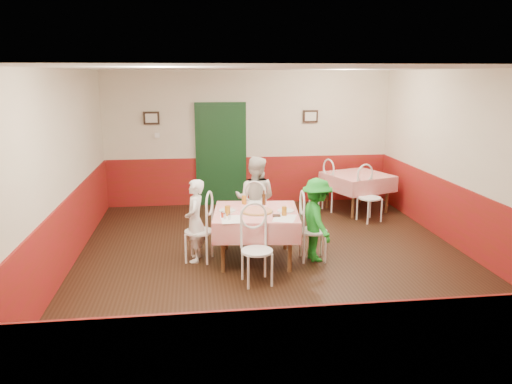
{
  "coord_description": "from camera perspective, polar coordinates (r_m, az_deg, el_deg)",
  "views": [
    {
      "loc": [
        -1.17,
        -6.92,
        2.74
      ],
      "look_at": [
        -0.28,
        0.09,
        1.05
      ],
      "focal_mm": 35.0,
      "sensor_mm": 36.0,
      "label": 1
    }
  ],
  "objects": [
    {
      "name": "floor",
      "position": [
        7.53,
        2.25,
        -7.89
      ],
      "size": [
        7.0,
        7.0,
        0.0
      ],
      "primitive_type": "plane",
      "color": "black",
      "rests_on": "ground"
    },
    {
      "name": "ceiling",
      "position": [
        7.02,
        2.46,
        13.93
      ],
      "size": [
        7.0,
        7.0,
        0.0
      ],
      "primitive_type": "plane",
      "color": "white",
      "rests_on": "back_wall"
    },
    {
      "name": "back_wall",
      "position": [
        10.57,
        -0.8,
        6.16
      ],
      "size": [
        6.0,
        0.1,
        2.8
      ],
      "primitive_type": "cube",
      "color": "beige",
      "rests_on": "ground"
    },
    {
      "name": "front_wall",
      "position": [
        3.85,
        11.03,
        -7.12
      ],
      "size": [
        6.0,
        0.1,
        2.8
      ],
      "primitive_type": "cube",
      "color": "beige",
      "rests_on": "ground"
    },
    {
      "name": "left_wall",
      "position": [
        7.28,
        -21.64,
        1.89
      ],
      "size": [
        0.1,
        7.0,
        2.8
      ],
      "primitive_type": "cube",
      "color": "beige",
      "rests_on": "ground"
    },
    {
      "name": "right_wall",
      "position": [
        8.19,
        23.56,
        2.91
      ],
      "size": [
        0.1,
        7.0,
        2.8
      ],
      "primitive_type": "cube",
      "color": "beige",
      "rests_on": "ground"
    },
    {
      "name": "wainscot_back",
      "position": [
        10.71,
        -0.77,
        1.36
      ],
      "size": [
        6.0,
        0.03,
        1.0
      ],
      "primitive_type": "cube",
      "color": "maroon",
      "rests_on": "ground"
    },
    {
      "name": "wainscot_front",
      "position": [
        4.26,
        10.39,
        -18.46
      ],
      "size": [
        6.0,
        0.03,
        1.0
      ],
      "primitive_type": "cube",
      "color": "maroon",
      "rests_on": "ground"
    },
    {
      "name": "wainscot_left",
      "position": [
        7.5,
        -20.94,
        -4.85
      ],
      "size": [
        0.03,
        7.0,
        1.0
      ],
      "primitive_type": "cube",
      "color": "maroon",
      "rests_on": "ground"
    },
    {
      "name": "wainscot_right",
      "position": [
        8.38,
        22.9,
        -3.15
      ],
      "size": [
        0.03,
        7.0,
        1.0
      ],
      "primitive_type": "cube",
      "color": "maroon",
      "rests_on": "ground"
    },
    {
      "name": "door",
      "position": [
        10.52,
        -4.02,
        4.17
      ],
      "size": [
        0.96,
        0.06,
        2.1
      ],
      "primitive_type": "cube",
      "color": "black",
      "rests_on": "ground"
    },
    {
      "name": "picture_left",
      "position": [
        10.44,
        -11.87,
        8.27
      ],
      "size": [
        0.32,
        0.03,
        0.26
      ],
      "primitive_type": "cube",
      "color": "black",
      "rests_on": "back_wall"
    },
    {
      "name": "picture_right",
      "position": [
        10.7,
        6.24,
        8.59
      ],
      "size": [
        0.32,
        0.03,
        0.26
      ],
      "primitive_type": "cube",
      "color": "black",
      "rests_on": "back_wall"
    },
    {
      "name": "thermostat",
      "position": [
        10.47,
        -11.22,
        6.38
      ],
      "size": [
        0.1,
        0.03,
        0.1
      ],
      "primitive_type": "cube",
      "color": "white",
      "rests_on": "back_wall"
    },
    {
      "name": "main_table",
      "position": [
        7.45,
        -0.0,
        -5.06
      ],
      "size": [
        1.35,
        1.35,
        0.77
      ],
      "primitive_type": "cube",
      "rotation": [
        0.0,
        0.0,
        -0.11
      ],
      "color": "red",
      "rests_on": "ground"
    },
    {
      "name": "second_table",
      "position": [
        10.32,
        11.45,
        -0.07
      ],
      "size": [
        1.44,
        1.44,
        0.77
      ],
      "primitive_type": "cube",
      "rotation": [
        0.0,
        0.0,
        0.35
      ],
      "color": "red",
      "rests_on": "ground"
    },
    {
      "name": "chair_left",
      "position": [
        7.46,
        -6.56,
        -4.51
      ],
      "size": [
        0.52,
        0.52,
        0.9
      ],
      "primitive_type": null,
      "rotation": [
        0.0,
        0.0,
        -1.86
      ],
      "color": "white",
      "rests_on": "ground"
    },
    {
      "name": "chair_right",
      "position": [
        7.49,
        6.54,
        -4.45
      ],
      "size": [
        0.44,
        0.44,
        0.9
      ],
      "primitive_type": null,
      "rotation": [
        0.0,
        0.0,
        1.51
      ],
      "color": "white",
      "rests_on": "ground"
    },
    {
      "name": "chair_far",
      "position": [
        8.24,
        -0.08,
        -2.69
      ],
      "size": [
        0.49,
        0.49,
        0.9
      ],
      "primitive_type": null,
      "rotation": [
        0.0,
        0.0,
        2.95
      ],
      "color": "white",
      "rests_on": "ground"
    },
    {
      "name": "chair_near",
      "position": [
        6.62,
        0.1,
        -6.77
      ],
      "size": [
        0.48,
        0.48,
        0.9
      ],
      "primitive_type": null,
      "rotation": [
        0.0,
        0.0,
        0.14
      ],
      "color": "white",
      "rests_on": "ground"
    },
    {
      "name": "chair_second_a",
      "position": [
        10.09,
        7.43,
        0.22
      ],
      "size": [
        0.54,
        0.54,
        0.9
      ],
      "primitive_type": null,
      "rotation": [
        0.0,
        0.0,
        -1.22
      ],
      "color": "white",
      "rests_on": "ground"
    },
    {
      "name": "chair_second_b",
      "position": [
        9.62,
        12.88,
        -0.67
      ],
      "size": [
        0.54,
        0.54,
        0.9
      ],
      "primitive_type": null,
      "rotation": [
        0.0,
        0.0,
        0.35
      ],
      "color": "white",
      "rests_on": "ground"
    },
    {
      "name": "pizza",
      "position": [
        7.28,
        0.1,
        -2.21
      ],
      "size": [
        0.5,
        0.5,
        0.03
      ],
      "primitive_type": "cylinder",
      "rotation": [
        0.0,
        0.0,
        -0.11
      ],
      "color": "#B74723",
      "rests_on": "main_table"
    },
    {
      "name": "plate_left",
      "position": [
        7.36,
        -3.31,
        -2.11
      ],
      "size": [
        0.28,
        0.28,
        0.01
      ],
      "primitive_type": "cylinder",
      "rotation": [
        0.0,
        0.0,
        -0.11
      ],
      "color": "white",
      "rests_on": "main_table"
    },
    {
      "name": "plate_right",
      "position": [
        7.35,
        3.4,
        -2.14
      ],
      "size": [
        0.28,
        0.28,
        0.01
      ],
      "primitive_type": "cylinder",
      "rotation": [
        0.0,
        0.0,
        -0.11
      ],
      "color": "white",
      "rests_on": "main_table"
    },
    {
      "name": "plate_far",
      "position": [
        7.77,
        -0.08,
        -1.26
      ],
      "size": [
        0.28,
        0.28,
        0.01
      ],
      "primitive_type": "cylinder",
      "rotation": [
        0.0,
        0.0,
        -0.11
      ],
      "color": "white",
      "rests_on": "main_table"
    },
    {
      "name": "glass_a",
      "position": [
        7.1,
        -3.28,
        -2.16
      ],
      "size": [
        0.09,
        0.09,
        0.14
      ],
      "primitive_type": "cylinder",
      "rotation": [
        0.0,
        0.0,
        -0.11
      ],
      "color": "#BF7219",
      "rests_on": "main_table"
    },
    {
      "name": "glass_b",
      "position": [
        7.11,
        3.25,
        -2.19
      ],
      "size": [
        0.08,
        0.08,
        0.13
      ],
      "primitive_type": "cylinder",
      "rotation": [
        0.0,
        0.0,
        -0.11
      ],
      "color": "#BF7219",
      "rests_on": "main_table"
    },
    {
      "name": "glass_c",
      "position": [
        7.72,
        -1.36,
        -0.91
      ],
      "size": [
        0.08,
        0.08,
        0.13
      ],
      "primitive_type": "cylinder",
      "rotation": [
        0.0,
        0.0,
        -0.11
      ],
      "color": "#BF7219",
      "rests_on": "main_table"
    },
    {
      "name": "beer_bottle",
      "position": [
        7.68,
        0.91,
        -0.72
      ],
      "size": [
        0.06,
        0.06,
        0.2
      ],
      "primitive_type": "cylinder",
      "rotation": [
        0.0,
        0.0,
        -0.11
      ],
      "color": "#381C0A",
      "rests_on": "main_table"
    },
    {
      "name": "shaker_a",
      "position": [
        6.94,
        -3.58,
        -2.76
      ],
      "size": [
        0.04,
        0.04,
        0.09
      ],
      "primitive_type": "cylinder",
      "rotation": [
        0.0,
        0.0,
        -0.11
      ],
      "color": "silver",
      "rests_on": "main_table"
    },
    {
      "name": "shaker_b",
      "position": [
        6.9,
        -3.06,
        -2.85
      ],
      "size": [
        0.04,
        0.04,
        0.09
      ],
      "primitive_type": "cylinder",
      "rotation": [
        0.0,
        0.0,
        -0.11
      ],
      "color": "silver",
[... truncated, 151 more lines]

